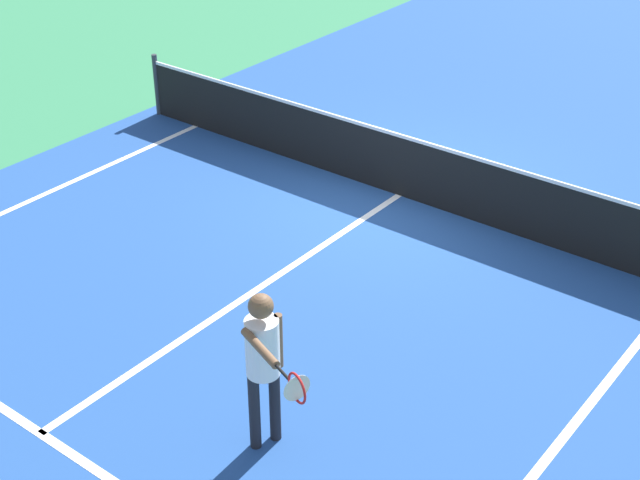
% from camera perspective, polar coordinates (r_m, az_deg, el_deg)
% --- Properties ---
extents(ground_plane, '(60.00, 60.00, 0.00)m').
position_cam_1_polar(ground_plane, '(13.58, 4.88, 2.76)').
color(ground_plane, '#337F51').
extents(court_surface_inbounds, '(10.62, 24.40, 0.00)m').
position_cam_1_polar(court_surface_inbounds, '(13.58, 4.88, 2.77)').
color(court_surface_inbounds, '#234C93').
rests_on(court_surface_inbounds, ground_plane).
extents(line_service_near, '(8.22, 0.10, 0.01)m').
position_cam_1_polar(line_service_near, '(9.74, -16.78, -11.29)').
color(line_service_near, white).
rests_on(line_service_near, ground_plane).
extents(line_center_service, '(0.10, 6.40, 0.01)m').
position_cam_1_polar(line_center_service, '(11.37, -4.05, -3.15)').
color(line_center_service, white).
rests_on(line_center_service, ground_plane).
extents(net, '(10.07, 0.09, 1.07)m').
position_cam_1_polar(net, '(13.36, 4.97, 4.64)').
color(net, '#33383D').
rests_on(net, ground_plane).
extents(player_near, '(1.10, 0.81, 1.72)m').
position_cam_1_polar(player_near, '(8.56, -3.47, -7.08)').
color(player_near, black).
rests_on(player_near, ground_plane).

